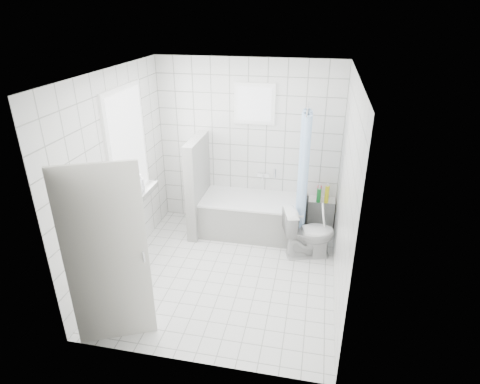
# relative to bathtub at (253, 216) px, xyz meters

# --- Properties ---
(ground) EXTENTS (3.00, 3.00, 0.00)m
(ground) POSITION_rel_bathtub_xyz_m (-0.15, -1.12, -0.29)
(ground) COLOR white
(ground) RESTS_ON ground
(ceiling) EXTENTS (3.00, 3.00, 0.00)m
(ceiling) POSITION_rel_bathtub_xyz_m (-0.15, -1.12, 2.31)
(ceiling) COLOR white
(ceiling) RESTS_ON ground
(wall_back) EXTENTS (2.80, 0.02, 2.60)m
(wall_back) POSITION_rel_bathtub_xyz_m (-0.15, 0.38, 1.01)
(wall_back) COLOR white
(wall_back) RESTS_ON ground
(wall_front) EXTENTS (2.80, 0.02, 2.60)m
(wall_front) POSITION_rel_bathtub_xyz_m (-0.15, -2.62, 1.01)
(wall_front) COLOR white
(wall_front) RESTS_ON ground
(wall_left) EXTENTS (0.02, 3.00, 2.60)m
(wall_left) POSITION_rel_bathtub_xyz_m (-1.55, -1.12, 1.01)
(wall_left) COLOR white
(wall_left) RESTS_ON ground
(wall_right) EXTENTS (0.02, 3.00, 2.60)m
(wall_right) POSITION_rel_bathtub_xyz_m (1.25, -1.12, 1.01)
(wall_right) COLOR white
(wall_right) RESTS_ON ground
(window_left) EXTENTS (0.01, 0.90, 1.40)m
(window_left) POSITION_rel_bathtub_xyz_m (-1.51, -0.82, 1.31)
(window_left) COLOR white
(window_left) RESTS_ON wall_left
(window_back) EXTENTS (0.50, 0.01, 0.50)m
(window_back) POSITION_rel_bathtub_xyz_m (-0.05, 0.33, 1.66)
(window_back) COLOR white
(window_back) RESTS_ON wall_back
(window_sill) EXTENTS (0.18, 1.02, 0.08)m
(window_sill) POSITION_rel_bathtub_xyz_m (-1.46, -0.82, 0.57)
(window_sill) COLOR white
(window_sill) RESTS_ON wall_left
(door) EXTENTS (0.74, 0.37, 2.00)m
(door) POSITION_rel_bathtub_xyz_m (-1.04, -2.44, 0.71)
(door) COLOR silver
(door) RESTS_ON ground
(bathtub) EXTENTS (1.57, 0.77, 0.58)m
(bathtub) POSITION_rel_bathtub_xyz_m (0.00, 0.00, 0.00)
(bathtub) COLOR white
(bathtub) RESTS_ON ground
(partition_wall) EXTENTS (0.15, 0.85, 1.50)m
(partition_wall) POSITION_rel_bathtub_xyz_m (-0.85, -0.05, 0.46)
(partition_wall) COLOR white
(partition_wall) RESTS_ON ground
(tiled_ledge) EXTENTS (0.40, 0.24, 0.55)m
(tiled_ledge) POSITION_rel_bathtub_xyz_m (1.03, 0.25, -0.02)
(tiled_ledge) COLOR white
(tiled_ledge) RESTS_ON ground
(toilet) EXTENTS (0.80, 0.59, 0.73)m
(toilet) POSITION_rel_bathtub_xyz_m (0.88, -0.47, 0.07)
(toilet) COLOR white
(toilet) RESTS_ON ground
(curtain_rod) EXTENTS (0.02, 0.80, 0.02)m
(curtain_rod) POSITION_rel_bathtub_xyz_m (0.72, -0.02, 1.71)
(curtain_rod) COLOR silver
(curtain_rod) RESTS_ON wall_back
(shower_curtain) EXTENTS (0.14, 0.48, 1.78)m
(shower_curtain) POSITION_rel_bathtub_xyz_m (0.72, -0.16, 0.81)
(shower_curtain) COLOR #488AD5
(shower_curtain) RESTS_ON curtain_rod
(tub_faucet) EXTENTS (0.18, 0.06, 0.06)m
(tub_faucet) POSITION_rel_bathtub_xyz_m (0.10, 0.33, 0.56)
(tub_faucet) COLOR silver
(tub_faucet) RESTS_ON wall_back
(sill_bottles) EXTENTS (0.15, 0.59, 0.31)m
(sill_bottles) POSITION_rel_bathtub_xyz_m (-1.45, -0.94, 0.74)
(sill_bottles) COLOR #D85471
(sill_bottles) RESTS_ON window_sill
(ledge_bottles) EXTENTS (0.18, 0.18, 0.27)m
(ledge_bottles) POSITION_rel_bathtub_xyz_m (1.02, 0.20, 0.38)
(ledge_bottles) COLOR #FFF41A
(ledge_bottles) RESTS_ON tiled_ledge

